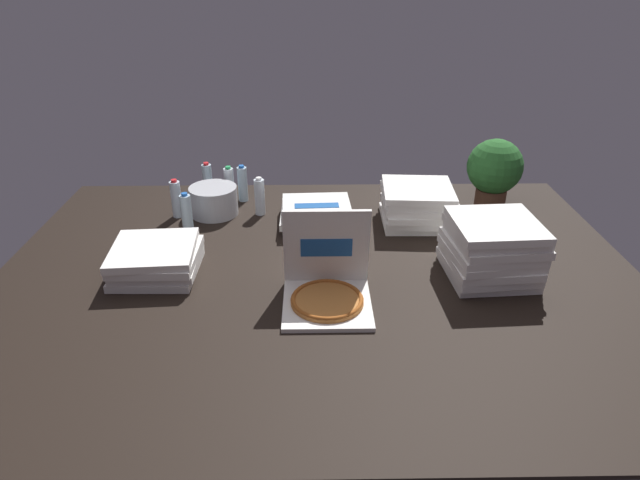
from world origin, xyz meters
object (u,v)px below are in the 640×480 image
pizza_stack_right_mid (156,259)px  water_bottle_4 (187,213)px  ice_bucket (214,201)px  water_bottle_1 (229,185)px  pizza_stack_left_far (418,205)px  water_bottle_2 (243,184)px  water_bottle_5 (260,197)px  pizza_stack_right_far (492,249)px  water_bottle_3 (208,181)px  water_bottle_0 (176,199)px  open_pizza_box (327,287)px  pizza_stack_left_mid (316,214)px  potted_plant (494,170)px

pizza_stack_right_mid → water_bottle_4: water_bottle_4 is taller
ice_bucket → water_bottle_1: 0.20m
pizza_stack_left_far → water_bottle_4: water_bottle_4 is taller
ice_bucket → water_bottle_2: bearing=53.4°
pizza_stack_left_far → water_bottle_5: (-0.93, 0.13, 0.00)m
pizza_stack_right_mid → pizza_stack_right_far: 1.63m
pizza_stack_right_mid → water_bottle_1: (0.25, 0.89, 0.04)m
water_bottle_2 → water_bottle_5: 0.25m
water_bottle_4 → water_bottle_3: bearing=86.0°
water_bottle_0 → water_bottle_2: size_ratio=1.00×
water_bottle_1 → water_bottle_3: bearing=153.8°
open_pizza_box → water_bottle_5: size_ratio=1.74×
water_bottle_0 → water_bottle_4: size_ratio=1.00×
pizza_stack_left_mid → water_bottle_4: bearing=-172.1°
pizza_stack_left_far → water_bottle_4: (-1.32, -0.10, 0.00)m
water_bottle_0 → water_bottle_5: bearing=3.1°
pizza_stack_left_mid → water_bottle_4: 0.74m
pizza_stack_left_far → water_bottle_4: size_ratio=1.85×
ice_bucket → water_bottle_4: 0.27m
potted_plant → ice_bucket: bearing=-177.5°
water_bottle_5 → water_bottle_1: bearing=136.8°
pizza_stack_right_mid → potted_plant: size_ratio=0.98×
water_bottle_4 → water_bottle_5: size_ratio=1.00×
open_pizza_box → pizza_stack_left_far: (0.55, 0.82, 0.04)m
open_pizza_box → water_bottle_0: size_ratio=1.74×
water_bottle_0 → water_bottle_5: size_ratio=1.00×
pizza_stack_left_far → potted_plant: (0.49, 0.21, 0.13)m
water_bottle_2 → water_bottle_3: (-0.23, 0.06, 0.00)m
open_pizza_box → water_bottle_1: size_ratio=1.74×
pizza_stack_right_mid → ice_bucket: (0.17, 0.70, 0.01)m
pizza_stack_left_far → water_bottle_0: (-1.42, 0.11, 0.00)m
pizza_stack_left_far → ice_bucket: (-1.21, 0.14, -0.03)m
water_bottle_1 → water_bottle_2: 0.08m
ice_bucket → water_bottle_5: size_ratio=1.21×
pizza_stack_left_mid → water_bottle_0: size_ratio=1.79×
water_bottle_0 → water_bottle_5: 0.50m
water_bottle_2 → water_bottle_4: (-0.27, -0.45, 0.00)m
water_bottle_4 → potted_plant: size_ratio=0.54×
water_bottle_1 → water_bottle_4: size_ratio=1.00×
ice_bucket → water_bottle_3: bearing=106.5°
pizza_stack_right_far → ice_bucket: bearing=152.4°
pizza_stack_left_far → water_bottle_2: bearing=161.8°
ice_bucket → pizza_stack_right_mid: bearing=-104.0°
ice_bucket → water_bottle_4: size_ratio=1.21×
water_bottle_0 → ice_bucket: bearing=8.8°
open_pizza_box → water_bottle_2: 1.27m
open_pizza_box → water_bottle_2: (-0.50, 1.17, 0.04)m
ice_bucket → water_bottle_2: water_bottle_2 is taller
pizza_stack_left_mid → pizza_stack_left_far: (0.59, -0.00, 0.06)m
pizza_stack_left_mid → ice_bucket: (-0.62, 0.14, 0.03)m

